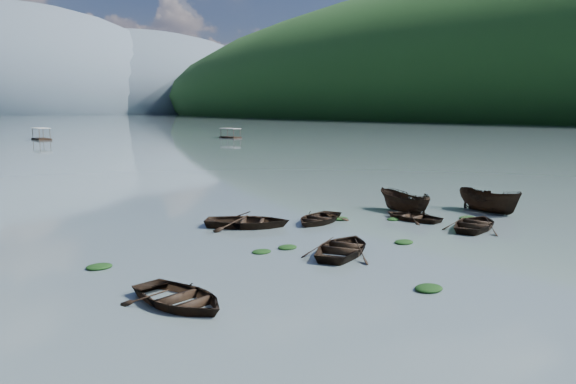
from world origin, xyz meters
TOP-DOWN VIEW (x-y plane):
  - ground_plane at (0.00, 0.00)m, footprint 2400.00×2400.00m
  - haze_mtn_c at (140.00, 900.00)m, footprint 520.00×520.00m
  - haze_mtn_d at (320.00, 900.00)m, footprint 520.00×520.00m
  - rowboat_0 at (-11.60, 2.72)m, footprint 3.96×4.95m
  - rowboat_1 at (-1.94, 4.69)m, footprint 5.79×5.34m
  - rowboat_3 at (7.30, 8.47)m, footprint 3.32×4.22m
  - rowboat_4 at (8.28, 4.45)m, footprint 5.45×4.73m
  - rowboat_5 at (13.54, 7.16)m, footprint 2.02×4.93m
  - rowboat_6 at (-2.43, 12.80)m, footprint 6.21×6.03m
  - rowboat_7 at (1.85, 11.35)m, footprint 5.20×4.60m
  - rowboat_8 at (8.84, 10.64)m, footprint 1.78×4.42m
  - weed_clump_0 at (-2.99, -1.49)m, footprint 1.20×0.98m
  - weed_clump_1 at (-3.58, 7.12)m, footprint 1.03×0.83m
  - weed_clump_2 at (2.04, 4.41)m, footprint 1.09×0.87m
  - weed_clump_3 at (6.24, 9.13)m, footprint 0.89×0.75m
  - weed_clump_4 at (10.34, 6.54)m, footprint 1.21×0.96m
  - weed_clump_5 at (-12.45, 9.16)m, footprint 1.17×0.94m
  - weed_clump_6 at (-5.11, 7.19)m, footprint 0.99×0.83m
  - weed_clump_7 at (3.56, 11.21)m, footprint 1.07×0.86m
  - pontoon_centre at (10.06, 121.80)m, footprint 3.02×6.93m
  - pontoon_right at (49.19, 103.56)m, footprint 3.16×6.14m

SIDE VIEW (x-z plane):
  - ground_plane at x=0.00m, z-range 0.00..0.00m
  - haze_mtn_c at x=140.00m, z-range -130.00..130.00m
  - haze_mtn_d at x=320.00m, z-range -110.00..110.00m
  - rowboat_0 at x=-11.60m, z-range -0.46..0.46m
  - rowboat_1 at x=-1.94m, z-range -0.49..0.49m
  - rowboat_3 at x=7.30m, z-range -0.40..0.40m
  - rowboat_4 at x=8.28m, z-range -0.47..0.47m
  - rowboat_5 at x=13.54m, z-range -0.94..0.94m
  - rowboat_6 at x=-2.43m, z-range -0.52..0.52m
  - rowboat_7 at x=1.85m, z-range -0.45..0.45m
  - rowboat_8 at x=8.84m, z-range -0.84..0.84m
  - weed_clump_0 at x=-2.99m, z-range -0.13..0.13m
  - weed_clump_1 at x=-3.58m, z-range -0.11..0.11m
  - weed_clump_2 at x=2.04m, z-range -0.12..0.12m
  - weed_clump_3 at x=6.24m, z-range -0.10..0.10m
  - weed_clump_4 at x=10.34m, z-range -0.13..0.13m
  - weed_clump_5 at x=-12.45m, z-range -0.12..0.12m
  - weed_clump_6 at x=-5.11m, z-range -0.10..0.10m
  - weed_clump_7 at x=3.56m, z-range -0.12..0.12m
  - pontoon_centre at x=10.06m, z-range -1.31..1.31m
  - pontoon_right at x=49.19m, z-range -1.13..1.13m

